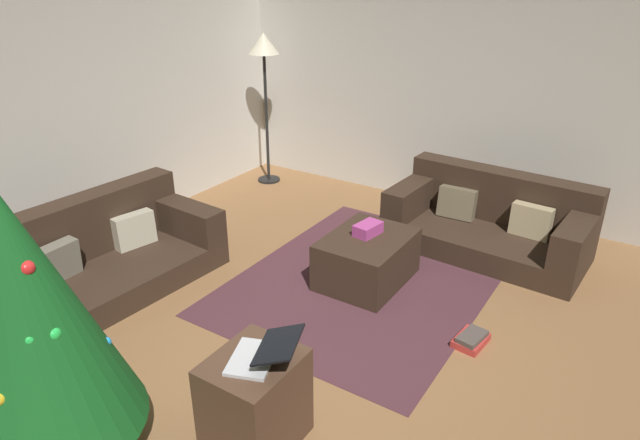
{
  "coord_description": "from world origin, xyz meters",
  "views": [
    {
      "loc": [
        -2.72,
        -1.55,
        2.52
      ],
      "look_at": [
        0.53,
        0.54,
        0.75
      ],
      "focal_mm": 31.42,
      "sensor_mm": 36.0,
      "label": 1
    }
  ],
  "objects": [
    {
      "name": "ground_plane",
      "position": [
        0.0,
        0.0,
        0.0
      ],
      "size": [
        6.4,
        6.4,
        0.0
      ],
      "primitive_type": "plane",
      "color": "brown"
    },
    {
      "name": "rear_partition",
      "position": [
        0.0,
        3.14,
        1.3
      ],
      "size": [
        6.4,
        0.12,
        2.6
      ],
      "primitive_type": "cube",
      "color": "beige",
      "rests_on": "ground_plane"
    },
    {
      "name": "corner_partition",
      "position": [
        3.14,
        0.0,
        1.3
      ],
      "size": [
        0.12,
        6.4,
        2.6
      ],
      "primitive_type": "cube",
      "color": "beige",
      "rests_on": "ground_plane"
    },
    {
      "name": "couch_left",
      "position": [
        -0.21,
        2.26,
        0.28
      ],
      "size": [
        1.89,
        1.04,
        0.74
      ],
      "rotation": [
        0.0,
        0.0,
        3.08
      ],
      "color": "#332319",
      "rests_on": "ground_plane"
    },
    {
      "name": "couch_right",
      "position": [
        2.25,
        -0.29,
        0.28
      ],
      "size": [
        0.99,
        1.86,
        0.72
      ],
      "rotation": [
        0.0,
        0.0,
        1.51
      ],
      "color": "#332319",
      "rests_on": "ground_plane"
    },
    {
      "name": "ottoman",
      "position": [
        1.06,
        0.4,
        0.21
      ],
      "size": [
        0.83,
        0.64,
        0.42
      ],
      "primitive_type": "cube",
      "color": "#332319",
      "rests_on": "ground_plane"
    },
    {
      "name": "gift_box",
      "position": [
        1.11,
        0.43,
        0.47
      ],
      "size": [
        0.27,
        0.19,
        0.1
      ],
      "primitive_type": "cube",
      "rotation": [
        0.0,
        0.0,
        -0.16
      ],
      "color": "#B23F8C",
      "rests_on": "ottoman"
    },
    {
      "name": "tv_remote",
      "position": [
        1.13,
        0.47,
        0.43
      ],
      "size": [
        0.11,
        0.17,
        0.02
      ],
      "primitive_type": "cube",
      "rotation": [
        0.0,
        0.0,
        -0.41
      ],
      "color": "black",
      "rests_on": "ottoman"
    },
    {
      "name": "christmas_tree",
      "position": [
        -1.56,
        0.95,
        0.95
      ],
      "size": [
        1.05,
        1.05,
        1.76
      ],
      "color": "brown",
      "rests_on": "ground_plane"
    },
    {
      "name": "side_table",
      "position": [
        -0.88,
        0.07,
        0.29
      ],
      "size": [
        0.52,
        0.44,
        0.58
      ],
      "primitive_type": "cube",
      "color": "#4C3323",
      "rests_on": "ground_plane"
    },
    {
      "name": "laptop",
      "position": [
        -0.86,
        0.01,
        0.63
      ],
      "size": [
        0.43,
        0.46,
        0.17
      ],
      "color": "silver",
      "rests_on": "side_table"
    },
    {
      "name": "book_stack",
      "position": [
        0.68,
        -0.67,
        0.04
      ],
      "size": [
        0.29,
        0.22,
        0.09
      ],
      "color": "#B7332D",
      "rests_on": "ground_plane"
    },
    {
      "name": "corner_lamp",
      "position": [
        2.57,
        2.63,
        1.55
      ],
      "size": [
        0.36,
        0.36,
        1.81
      ],
      "color": "black",
      "rests_on": "ground_plane"
    },
    {
      "name": "area_rug",
      "position": [
        1.06,
        0.4,
        0.0
      ],
      "size": [
        2.6,
        2.0,
        0.01
      ],
      "primitive_type": "cube",
      "color": "#48272E",
      "rests_on": "ground_plane"
    }
  ]
}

